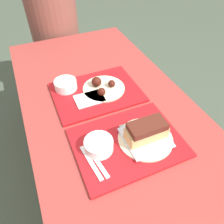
% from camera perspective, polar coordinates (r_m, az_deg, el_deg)
% --- Properties ---
extents(ground_plane, '(12.00, 12.00, 0.00)m').
position_cam_1_polar(ground_plane, '(1.63, 0.24, -18.65)').
color(ground_plane, '#424C3D').
extents(picnic_table, '(0.80, 1.73, 0.73)m').
position_cam_1_polar(picnic_table, '(1.10, 0.34, -3.49)').
color(picnic_table, maroon).
rests_on(picnic_table, ground_plane).
extents(picnic_bench_far, '(0.76, 0.28, 0.44)m').
position_cam_1_polar(picnic_bench_far, '(2.08, -12.02, 12.27)').
color(picnic_bench_far, maroon).
rests_on(picnic_bench_far, ground_plane).
extents(tray_near, '(0.44, 0.33, 0.01)m').
position_cam_1_polar(tray_near, '(0.91, 4.10, -7.92)').
color(tray_near, '#B21419').
rests_on(tray_near, picnic_table).
extents(tray_far, '(0.44, 0.33, 0.01)m').
position_cam_1_polar(tray_far, '(1.13, -4.06, 5.18)').
color(tray_far, '#B21419').
rests_on(tray_far, picnic_table).
extents(bowl_coleslaw_near, '(0.11, 0.11, 0.05)m').
position_cam_1_polar(bowl_coleslaw_near, '(0.86, -3.48, -8.53)').
color(bowl_coleslaw_near, white).
rests_on(bowl_coleslaw_near, tray_near).
extents(brisket_sandwich_plate, '(0.23, 0.23, 0.09)m').
position_cam_1_polar(brisket_sandwich_plate, '(0.89, 8.90, -5.64)').
color(brisket_sandwich_plate, beige).
rests_on(brisket_sandwich_plate, tray_near).
extents(plastic_fork_near, '(0.04, 0.17, 0.00)m').
position_cam_1_polar(plastic_fork_near, '(0.84, -5.48, -13.01)').
color(plastic_fork_near, white).
rests_on(plastic_fork_near, tray_near).
extents(plastic_knife_near, '(0.04, 0.17, 0.00)m').
position_cam_1_polar(plastic_knife_near, '(0.85, -4.04, -12.53)').
color(plastic_knife_near, white).
rests_on(plastic_knife_near, tray_near).
extents(condiment_packet, '(0.04, 0.03, 0.01)m').
position_cam_1_polar(condiment_packet, '(0.95, 3.21, -3.93)').
color(condiment_packet, '#A59E93').
rests_on(condiment_packet, tray_near).
extents(bowl_coleslaw_far, '(0.11, 0.11, 0.05)m').
position_cam_1_polar(bowl_coleslaw_far, '(1.16, -12.03, 7.09)').
color(bowl_coleslaw_far, white).
rests_on(bowl_coleslaw_far, tray_far).
extents(wings_plate_far, '(0.22, 0.22, 0.06)m').
position_cam_1_polar(wings_plate_far, '(1.13, -2.46, 6.58)').
color(wings_plate_far, beige).
rests_on(wings_plate_far, tray_far).
extents(napkin_far, '(0.14, 0.10, 0.01)m').
position_cam_1_polar(napkin_far, '(1.08, -5.91, 3.46)').
color(napkin_far, white).
rests_on(napkin_far, tray_far).
extents(person_seated_across, '(0.38, 0.38, 0.75)m').
position_cam_1_polar(person_seated_across, '(1.91, -15.03, 21.75)').
color(person_seated_across, brown).
rests_on(person_seated_across, picnic_bench_far).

